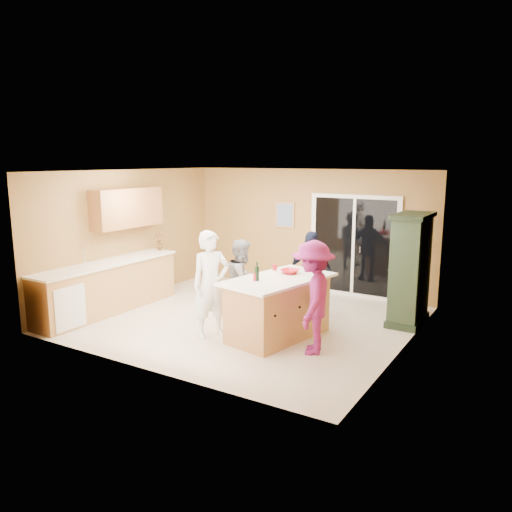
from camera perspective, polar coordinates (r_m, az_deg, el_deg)
The scene contains 22 objects.
floor at distance 8.91m, azimuth -1.17°, elevation -7.29°, with size 5.50×5.50×0.00m, color beige.
ceiling at distance 8.46m, azimuth -1.24°, elevation 9.67°, with size 5.50×5.00×0.10m, color silver.
wall_back at distance 10.76m, azimuth 5.96°, elevation 2.95°, with size 5.50×0.10×2.60m, color tan.
wall_front at distance 6.66m, azimuth -12.81°, elevation -2.26°, with size 5.50×0.10×2.60m, color tan.
wall_left at distance 10.31m, azimuth -14.22°, elevation 2.32°, with size 0.10×5.00×2.60m, color tan.
wall_right at distance 7.51m, azimuth 16.81°, elevation -0.96°, with size 0.10×5.00×2.60m, color tan.
left_cabinet_run at distance 9.56m, azimuth -17.18°, elevation -3.63°, with size 0.65×3.05×1.24m.
upper_cabinets at distance 9.98m, azimuth -14.49°, elevation 5.36°, with size 0.35×1.60×0.75m, color #BD8949.
sliding_door at distance 10.37m, azimuth 11.10°, elevation 1.10°, with size 1.90×0.07×2.10m.
framed_picture at distance 10.95m, azimuth 3.33°, elevation 4.71°, with size 0.46×0.04×0.56m.
kitchen_island at distance 7.96m, azimuth 2.54°, elevation -6.12°, with size 1.35×2.01×0.97m.
green_hutch at distance 8.90m, azimuth 17.21°, elevation -1.61°, with size 0.55×1.04×1.91m.
woman_white at distance 7.92m, azimuth -5.17°, elevation -3.24°, with size 0.62×0.41×1.71m, color white.
woman_grey at distance 8.55m, azimuth -1.55°, elevation -2.95°, with size 0.71×0.56×1.47m, color gray.
woman_navy at distance 9.04m, azimuth 6.32°, elevation -2.01°, with size 0.90×0.38×1.54m, color #1A1D3A.
woman_magenta at distance 7.28m, azimuth 6.51°, elevation -4.73°, with size 1.07×0.62×1.66m, color #952071.
serving_bowl at distance 8.13m, azimuth 3.91°, elevation -1.76°, with size 0.28×0.28×0.07m, color red.
tulip_vase at distance 10.50m, azimuth -11.00°, elevation 1.72°, with size 0.21×0.14×0.40m, color #A21018.
tumbler_near at distance 8.28m, azimuth 2.16°, elevation -1.36°, with size 0.08×0.08×0.11m, color red.
tumbler_far at distance 7.63m, azimuth -0.04°, elevation -2.41°, with size 0.08×0.08×0.11m, color red.
wine_bottle at distance 7.61m, azimuth 0.11°, elevation -2.00°, with size 0.07×0.07×0.29m.
white_plate at distance 8.17m, azimuth 2.51°, elevation -1.87°, with size 0.23×0.23×0.02m, color white.
Camera 1 is at (4.54, -7.14, 2.80)m, focal length 35.00 mm.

